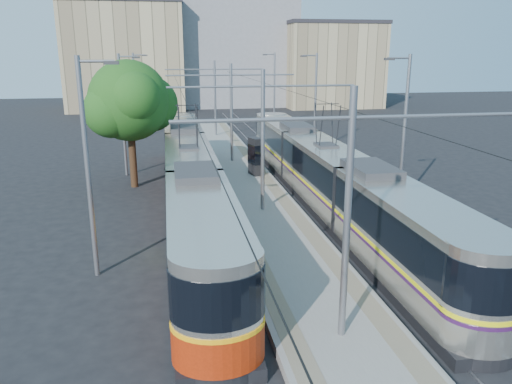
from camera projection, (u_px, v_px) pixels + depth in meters
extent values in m
plane|color=black|center=(304.00, 282.00, 18.19)|extent=(160.00, 160.00, 0.00)
cube|color=gray|center=(238.00, 172.00, 34.26)|extent=(4.00, 50.00, 0.30)
cube|color=gray|center=(217.00, 170.00, 33.97)|extent=(0.70, 50.00, 0.01)
cube|color=gray|center=(259.00, 169.00, 34.46)|extent=(0.70, 50.00, 0.01)
cube|color=gray|center=(174.00, 176.00, 33.56)|extent=(0.07, 70.00, 0.03)
cube|color=gray|center=(196.00, 175.00, 33.80)|extent=(0.07, 70.00, 0.03)
cube|color=gray|center=(279.00, 172.00, 34.78)|extent=(0.07, 70.00, 0.03)
cube|color=gray|center=(299.00, 171.00, 35.03)|extent=(0.07, 70.00, 0.03)
cube|color=silver|center=(213.00, 336.00, 14.74)|extent=(1.20, 5.00, 0.01)
cube|color=black|center=(191.00, 205.00, 26.58)|extent=(2.30, 29.94, 0.40)
cube|color=#B9B4AA|center=(190.00, 175.00, 26.13)|extent=(2.40, 28.34, 2.90)
cube|color=black|center=(189.00, 166.00, 26.00)|extent=(2.43, 28.34, 1.30)
cube|color=#FFA70D|center=(190.00, 183.00, 26.24)|extent=(2.43, 28.34, 0.12)
cube|color=#A82609|center=(190.00, 192.00, 26.38)|extent=(2.42, 28.34, 1.10)
cube|color=#2D2D30|center=(189.00, 145.00, 25.70)|extent=(1.68, 3.00, 0.30)
cube|color=black|center=(324.00, 202.00, 27.22)|extent=(2.30, 29.67, 0.40)
cube|color=#B9B4AA|center=(325.00, 172.00, 26.77)|extent=(2.40, 28.07, 2.90)
cube|color=black|center=(325.00, 163.00, 26.64)|extent=(2.43, 28.07, 1.30)
cube|color=yellow|center=(325.00, 180.00, 26.88)|extent=(2.43, 28.07, 0.12)
cube|color=#341240|center=(325.00, 182.00, 26.92)|extent=(2.43, 28.07, 0.10)
cube|color=#2D2D30|center=(326.00, 143.00, 26.34)|extent=(1.68, 3.00, 0.30)
cylinder|color=gray|center=(347.00, 218.00, 13.37)|extent=(0.20, 0.20, 7.00)
cylinder|color=gray|center=(353.00, 118.00, 12.64)|extent=(9.20, 0.10, 0.10)
cylinder|color=gray|center=(263.00, 142.00, 24.74)|extent=(0.20, 0.20, 7.00)
cylinder|color=gray|center=(263.00, 86.00, 24.00)|extent=(9.20, 0.10, 0.10)
cylinder|color=gray|center=(231.00, 113.00, 36.11)|extent=(0.20, 0.20, 7.00)
cylinder|color=gray|center=(231.00, 75.00, 35.37)|extent=(9.20, 0.10, 0.10)
cylinder|color=gray|center=(215.00, 98.00, 47.47)|extent=(0.20, 0.20, 7.00)
cylinder|color=gray|center=(215.00, 69.00, 46.74)|extent=(9.20, 0.10, 0.10)
cylinder|color=black|center=(182.00, 93.00, 32.18)|extent=(0.02, 70.00, 0.02)
cylinder|color=black|center=(290.00, 91.00, 33.40)|extent=(0.02, 70.00, 0.02)
cylinder|color=gray|center=(88.00, 172.00, 17.73)|extent=(0.18, 0.18, 8.00)
cube|color=#2D2D30|center=(111.00, 63.00, 16.90)|extent=(0.50, 0.22, 0.12)
cylinder|color=gray|center=(123.00, 116.00, 32.88)|extent=(0.18, 0.18, 8.00)
cube|color=#2D2D30|center=(136.00, 57.00, 32.05)|extent=(0.50, 0.22, 0.12)
cylinder|color=gray|center=(135.00, 96.00, 48.04)|extent=(0.18, 0.18, 8.00)
cube|color=#2D2D30|center=(145.00, 55.00, 47.21)|extent=(0.50, 0.22, 0.12)
cylinder|color=gray|center=(404.00, 133.00, 25.96)|extent=(0.18, 0.18, 8.00)
cube|color=#2D2D30|center=(389.00, 59.00, 24.75)|extent=(0.50, 0.22, 0.12)
cylinder|color=gray|center=(315.00, 103.00, 41.11)|extent=(0.18, 0.18, 8.00)
cube|color=#2D2D30|center=(304.00, 56.00, 39.91)|extent=(0.50, 0.22, 0.12)
cylinder|color=gray|center=(274.00, 89.00, 56.27)|extent=(0.18, 0.18, 8.00)
cube|color=#2D2D30|center=(265.00, 55.00, 55.06)|extent=(0.50, 0.22, 0.12)
cube|color=black|center=(256.00, 156.00, 32.50)|extent=(0.91, 1.20, 2.44)
cube|color=black|center=(256.00, 154.00, 32.46)|extent=(0.96, 1.25, 1.27)
cylinder|color=#382314|center=(133.00, 162.00, 30.62)|extent=(0.44, 0.44, 3.20)
sphere|color=#144716|center=(129.00, 101.00, 29.61)|extent=(4.80, 4.80, 4.80)
sphere|color=#144716|center=(150.00, 104.00, 30.65)|extent=(3.40, 3.40, 3.40)
cube|color=tan|center=(126.00, 58.00, 71.38)|extent=(16.00, 12.00, 14.38)
cube|color=#262328|center=(122.00, 3.00, 69.35)|extent=(16.32, 12.24, 0.50)
cube|color=gray|center=(233.00, 54.00, 77.72)|extent=(18.00, 14.00, 15.56)
cube|color=tan|center=(330.00, 66.00, 74.91)|extent=(14.00, 10.00, 11.87)
cube|color=#262328|center=(332.00, 23.00, 73.23)|extent=(14.28, 10.20, 0.50)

